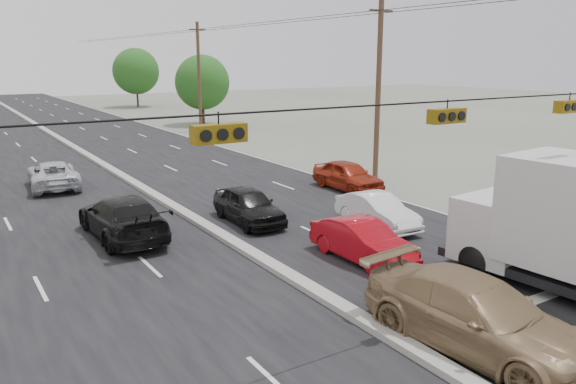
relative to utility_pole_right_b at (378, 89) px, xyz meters
The scene contains 15 objects.
ground 20.18m from the utility_pole_right_b, 129.81° to the right, with size 200.00×200.00×0.00m, color #606356.
road_surface 20.18m from the utility_pole_right_b, 129.81° to the left, with size 20.00×160.00×0.02m, color black.
center_median 20.16m from the utility_pole_right_b, 129.81° to the left, with size 0.50×160.00×0.20m, color gray.
utility_pole_right_b is the anchor object (origin of this frame).
utility_pole_right_c 25.00m from the utility_pole_right_b, 90.00° to the left, with size 1.60×0.30×10.00m.
traffic_signals 18.66m from the utility_pole_right_b, 126.50° to the right, with size 25.00×0.30×0.54m.
tree_right_mid 30.11m from the utility_pole_right_b, 85.24° to the left, with size 5.60×5.60×7.14m.
tree_right_far 55.11m from the utility_pole_right_b, 86.36° to the left, with size 6.40×6.40×8.16m.
tan_sedan 20.26m from the utility_pole_right_b, 124.08° to the right, with size 2.40×5.90×1.71m, color olive.
red_sedan 14.68m from the utility_pole_right_b, 132.71° to the right, with size 1.48×4.23×1.39m, color #A20A13.
queue_car_a 12.22m from the utility_pole_right_b, 158.52° to the right, with size 1.76×4.38×1.49m, color black.
queue_car_b 10.94m from the utility_pole_right_b, 130.55° to the right, with size 1.45×4.16×1.37m, color white.
queue_car_e 5.72m from the utility_pole_right_b, 153.79° to the right, with size 1.81×4.49×1.53m, color maroon.
oncoming_near 16.65m from the utility_pole_right_b, 167.67° to the right, with size 2.32×5.70×1.65m, color black.
oncoming_far 18.38m from the utility_pole_right_b, 156.37° to the left, with size 2.37×5.14×1.43m, color silver.
Camera 1 is at (-8.91, -9.35, 6.81)m, focal length 35.00 mm.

